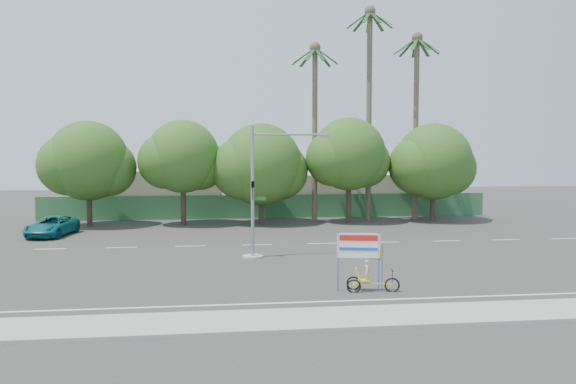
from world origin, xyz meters
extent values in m
plane|color=#33302D|center=(0.00, 0.00, 0.00)|extent=(120.00, 120.00, 0.00)
cube|color=gray|center=(0.00, -7.50, 0.06)|extent=(50.00, 2.40, 0.12)
cube|color=#336B3D|center=(0.00, 21.50, 1.00)|extent=(38.00, 0.08, 2.00)
cube|color=beige|center=(-10.00, 26.00, 2.00)|extent=(12.00, 8.00, 4.00)
cube|color=beige|center=(8.00, 26.00, 1.80)|extent=(14.00, 8.00, 3.60)
cylinder|color=#473828|center=(-14.00, 18.00, 1.76)|extent=(0.40, 0.40, 3.52)
sphere|color=#225318|center=(-14.00, 18.00, 4.96)|extent=(6.00, 6.00, 6.00)
sphere|color=#225318|center=(-12.65, 18.30, 4.40)|extent=(4.32, 4.32, 4.32)
sphere|color=#225318|center=(-15.35, 17.75, 4.64)|extent=(4.56, 4.56, 4.56)
cylinder|color=#473828|center=(-7.00, 18.00, 1.87)|extent=(0.40, 0.40, 3.74)
sphere|color=#225318|center=(-7.00, 18.00, 5.27)|extent=(5.60, 5.60, 5.60)
sphere|color=#225318|center=(-5.74, 18.30, 4.68)|extent=(4.03, 4.03, 4.03)
sphere|color=#225318|center=(-8.26, 17.75, 4.93)|extent=(4.26, 4.26, 4.26)
cylinder|color=#473828|center=(-1.00, 18.00, 1.65)|extent=(0.40, 0.40, 3.30)
sphere|color=#225318|center=(-1.00, 18.00, 4.65)|extent=(6.40, 6.40, 6.40)
sphere|color=#225318|center=(0.44, 18.30, 4.12)|extent=(4.61, 4.61, 4.61)
sphere|color=#225318|center=(-2.44, 17.75, 4.35)|extent=(4.86, 4.86, 4.86)
cylinder|color=#473828|center=(6.00, 18.00, 1.94)|extent=(0.40, 0.40, 3.87)
sphere|color=#225318|center=(6.00, 18.00, 5.46)|extent=(5.80, 5.80, 5.80)
sphere|color=#225318|center=(7.30, 18.30, 4.84)|extent=(4.18, 4.18, 4.18)
sphere|color=#225318|center=(4.70, 17.75, 5.10)|extent=(4.41, 4.41, 4.41)
cylinder|color=#473828|center=(13.00, 18.00, 1.72)|extent=(0.40, 0.40, 3.43)
sphere|color=#225318|center=(13.00, 18.00, 4.84)|extent=(6.20, 6.20, 6.20)
sphere|color=#225318|center=(14.39, 18.30, 4.29)|extent=(4.46, 4.46, 4.46)
sphere|color=#225318|center=(11.61, 17.75, 4.52)|extent=(4.71, 4.71, 4.71)
cylinder|color=#70604C|center=(8.00, 19.50, 8.50)|extent=(0.44, 0.44, 17.00)
sphere|color=#70604C|center=(8.00, 19.50, 17.00)|extent=(0.90, 0.90, 0.90)
cube|color=#1C4C21|center=(8.94, 19.50, 16.34)|extent=(1.91, 0.28, 1.36)
cube|color=#1C4C21|center=(8.72, 20.11, 16.34)|extent=(1.65, 1.44, 1.36)
cube|color=#1C4C21|center=(8.16, 20.43, 16.34)|extent=(0.61, 1.93, 1.36)
cube|color=#1C4C21|center=(7.53, 20.32, 16.34)|extent=(1.20, 1.80, 1.36)
cube|color=#1C4C21|center=(7.11, 19.82, 16.34)|extent=(1.89, 0.92, 1.36)
cube|color=#1C4C21|center=(7.11, 19.18, 16.34)|extent=(1.89, 0.92, 1.36)
cube|color=#1C4C21|center=(7.53, 18.68, 16.34)|extent=(1.20, 1.80, 1.36)
cube|color=#1C4C21|center=(8.16, 18.57, 16.34)|extent=(0.61, 1.93, 1.36)
cube|color=#1C4C21|center=(8.72, 18.89, 16.34)|extent=(1.65, 1.44, 1.36)
cylinder|color=#70604C|center=(12.00, 19.50, 7.50)|extent=(0.44, 0.44, 15.00)
sphere|color=#70604C|center=(12.00, 19.50, 15.00)|extent=(0.90, 0.90, 0.90)
cube|color=#1C4C21|center=(12.94, 19.50, 14.34)|extent=(1.91, 0.28, 1.36)
cube|color=#1C4C21|center=(12.72, 20.11, 14.34)|extent=(1.65, 1.44, 1.36)
cube|color=#1C4C21|center=(12.16, 20.43, 14.34)|extent=(0.61, 1.93, 1.36)
cube|color=#1C4C21|center=(11.53, 20.32, 14.34)|extent=(1.20, 1.80, 1.36)
cube|color=#1C4C21|center=(11.11, 19.82, 14.34)|extent=(1.89, 0.92, 1.36)
cube|color=#1C4C21|center=(11.11, 19.18, 14.34)|extent=(1.89, 0.92, 1.36)
cube|color=#1C4C21|center=(11.53, 18.68, 14.34)|extent=(1.20, 1.80, 1.36)
cube|color=#1C4C21|center=(12.16, 18.57, 14.34)|extent=(0.61, 1.93, 1.36)
cube|color=#1C4C21|center=(12.72, 18.89, 14.34)|extent=(1.65, 1.44, 1.36)
cylinder|color=#70604C|center=(3.50, 19.50, 7.00)|extent=(0.44, 0.44, 14.00)
sphere|color=#70604C|center=(3.50, 19.50, 14.00)|extent=(0.90, 0.90, 0.90)
cube|color=#1C4C21|center=(4.44, 19.50, 13.34)|extent=(1.91, 0.28, 1.36)
cube|color=#1C4C21|center=(4.22, 20.11, 13.34)|extent=(1.65, 1.44, 1.36)
cube|color=#1C4C21|center=(3.66, 20.43, 13.34)|extent=(0.61, 1.93, 1.36)
cube|color=#1C4C21|center=(3.03, 20.32, 13.34)|extent=(1.20, 1.80, 1.36)
cube|color=#1C4C21|center=(2.61, 19.82, 13.34)|extent=(1.89, 0.92, 1.36)
cube|color=#1C4C21|center=(2.61, 19.18, 13.34)|extent=(1.89, 0.92, 1.36)
cube|color=#1C4C21|center=(3.03, 18.68, 13.34)|extent=(1.20, 1.80, 1.36)
cube|color=#1C4C21|center=(3.66, 18.57, 13.34)|extent=(0.61, 1.93, 1.36)
cube|color=#1C4C21|center=(4.22, 18.89, 13.34)|extent=(1.65, 1.44, 1.36)
cylinder|color=gray|center=(-2.50, 4.00, 0.05)|extent=(1.10, 1.10, 0.10)
cylinder|color=gray|center=(-2.50, 4.00, 3.50)|extent=(0.18, 0.18, 7.00)
cylinder|color=gray|center=(-0.50, 4.00, 6.55)|extent=(4.00, 0.10, 0.10)
cube|color=gray|center=(1.40, 4.00, 6.45)|extent=(0.55, 0.20, 0.12)
imported|color=black|center=(-2.50, 3.78, 3.60)|extent=(0.16, 0.20, 1.00)
cube|color=#14662D|center=(-2.15, 4.00, 3.15)|extent=(0.70, 0.04, 0.18)
torus|color=black|center=(2.64, -4.06, 0.27)|extent=(0.62, 0.20, 0.62)
torus|color=black|center=(1.18, -3.49, 0.25)|extent=(0.58, 0.18, 0.58)
torus|color=black|center=(1.07, -3.99, 0.25)|extent=(0.58, 0.18, 0.58)
cube|color=yellow|center=(1.88, -3.90, 0.33)|extent=(1.52, 0.37, 0.05)
cube|color=yellow|center=(1.13, -3.74, 0.27)|extent=(0.17, 0.54, 0.05)
cube|color=yellow|center=(1.53, -3.82, 0.45)|extent=(0.52, 0.47, 0.05)
cube|color=yellow|center=(1.29, -3.77, 0.71)|extent=(0.28, 0.42, 0.49)
cylinder|color=black|center=(2.64, -4.06, 0.64)|extent=(0.03, 0.03, 0.50)
cube|color=black|center=(2.64, -4.06, 0.88)|extent=(0.12, 0.41, 0.04)
imported|color=#CCB284|center=(1.66, -3.85, 0.80)|extent=(0.30, 0.40, 0.98)
cylinder|color=blue|center=(0.51, -3.61, 1.23)|extent=(0.06, 0.06, 2.45)
cylinder|color=blue|center=(2.11, -3.94, 1.23)|extent=(0.06, 0.06, 2.45)
cube|color=white|center=(1.31, -3.78, 1.86)|extent=(1.70, 0.40, 1.00)
cube|color=red|center=(1.30, -3.81, 2.18)|extent=(1.51, 0.33, 0.24)
cube|color=blue|center=(1.30, -3.81, 1.73)|extent=(1.51, 0.33, 0.13)
cylinder|color=black|center=(2.24, -3.97, 0.95)|extent=(0.02, 0.02, 1.91)
cube|color=red|center=(1.93, -3.91, 1.54)|extent=(0.79, 0.18, 0.60)
imported|color=#0F656C|center=(-15.41, 13.30, 0.66)|extent=(2.89, 5.04, 1.32)
camera|label=1|loc=(-4.26, -25.64, 5.65)|focal=35.00mm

